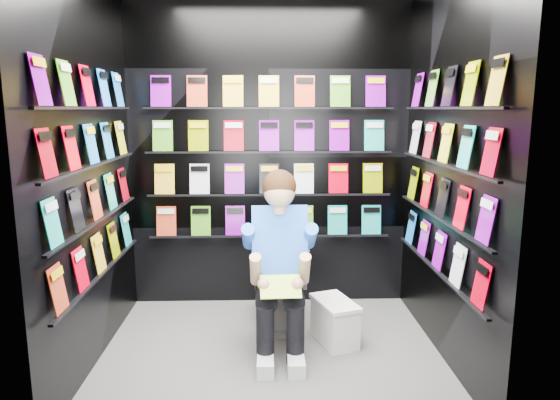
{
  "coord_description": "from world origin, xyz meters",
  "views": [
    {
      "loc": [
        -0.04,
        -3.3,
        1.72
      ],
      "look_at": [
        0.07,
        0.15,
        1.08
      ],
      "focal_mm": 32.0,
      "sensor_mm": 36.0,
      "label": 1
    }
  ],
  "objects": [
    {
      "name": "floor",
      "position": [
        0.0,
        0.0,
        0.0
      ],
      "size": [
        2.4,
        2.4,
        0.0
      ],
      "primitive_type": "plane",
      "color": "#5F5F5D",
      "rests_on": "ground"
    },
    {
      "name": "wall_back",
      "position": [
        0.0,
        1.0,
        1.3
      ],
      "size": [
        2.4,
        0.04,
        2.6
      ],
      "primitive_type": "cube",
      "color": "black",
      "rests_on": "floor"
    },
    {
      "name": "wall_front",
      "position": [
        0.0,
        -1.0,
        1.3
      ],
      "size": [
        2.4,
        0.04,
        2.6
      ],
      "primitive_type": "cube",
      "color": "black",
      "rests_on": "floor"
    },
    {
      "name": "wall_left",
      "position": [
        -1.2,
        0.0,
        1.3
      ],
      "size": [
        0.04,
        2.0,
        2.6
      ],
      "primitive_type": "cube",
      "color": "black",
      "rests_on": "floor"
    },
    {
      "name": "wall_right",
      "position": [
        1.2,
        0.0,
        1.3
      ],
      "size": [
        0.04,
        2.0,
        2.6
      ],
      "primitive_type": "cube",
      "color": "black",
      "rests_on": "floor"
    },
    {
      "name": "comics_back",
      "position": [
        0.0,
        0.97,
        1.31
      ],
      "size": [
        2.1,
        0.06,
        1.37
      ],
      "primitive_type": null,
      "color": "#CD4021",
      "rests_on": "wall_back"
    },
    {
      "name": "comics_left",
      "position": [
        -1.17,
        0.0,
        1.31
      ],
      "size": [
        0.06,
        1.7,
        1.37
      ],
      "primitive_type": null,
      "color": "#CD4021",
      "rests_on": "wall_left"
    },
    {
      "name": "comics_right",
      "position": [
        1.17,
        0.0,
        1.31
      ],
      "size": [
        0.06,
        1.7,
        1.37
      ],
      "primitive_type": null,
      "color": "#CD4021",
      "rests_on": "wall_right"
    },
    {
      "name": "toilet",
      "position": [
        0.06,
        0.51,
        0.37
      ],
      "size": [
        0.45,
        0.77,
        0.73
      ],
      "primitive_type": "imported",
      "rotation": [
        0.0,
        0.0,
        3.18
      ],
      "color": "white",
      "rests_on": "floor"
    },
    {
      "name": "longbox",
      "position": [
        0.47,
        0.16,
        0.15
      ],
      "size": [
        0.33,
        0.44,
        0.3
      ],
      "primitive_type": "cube",
      "rotation": [
        0.0,
        0.0,
        0.33
      ],
      "color": "white",
      "rests_on": "floor"
    },
    {
      "name": "longbox_lid",
      "position": [
        0.47,
        0.16,
        0.31
      ],
      "size": [
        0.36,
        0.47,
        0.03
      ],
      "primitive_type": "cube",
      "rotation": [
        0.0,
        0.0,
        0.33
      ],
      "color": "white",
      "rests_on": "longbox"
    },
    {
      "name": "reader",
      "position": [
        0.06,
        0.13,
        0.77
      ],
      "size": [
        0.56,
        0.79,
        1.42
      ],
      "primitive_type": null,
      "rotation": [
        0.0,
        0.0,
        0.04
      ],
      "color": "blue",
      "rests_on": "toilet"
    },
    {
      "name": "held_comic",
      "position": [
        0.06,
        -0.22,
        0.58
      ],
      "size": [
        0.27,
        0.17,
        0.11
      ],
      "primitive_type": "cube",
      "rotation": [
        -0.96,
        0.0,
        0.04
      ],
      "color": "green",
      "rests_on": "reader"
    }
  ]
}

